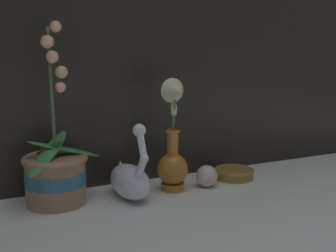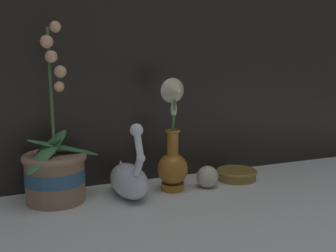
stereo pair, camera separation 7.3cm
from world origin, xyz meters
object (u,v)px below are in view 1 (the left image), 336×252
Objects in this scene: blue_vase at (174,149)px; amber_dish at (234,173)px; orchid_potted_plant at (55,172)px; swan_figurine at (130,179)px; glass_sphere at (207,176)px.

amber_dish is (0.22, 0.02, -0.10)m from blue_vase.
swan_figurine is at bearing -11.83° from orchid_potted_plant.
swan_figurine is (0.19, -0.04, -0.03)m from orchid_potted_plant.
swan_figurine is 1.71× the size of amber_dish.
glass_sphere reaches higher than amber_dish.
blue_vase is at bearing 173.95° from glass_sphere.
orchid_potted_plant reaches higher than swan_figurine.
blue_vase reaches higher than amber_dish.
amber_dish is (0.35, 0.03, -0.03)m from swan_figurine.
glass_sphere is (0.42, -0.05, -0.05)m from orchid_potted_plant.
glass_sphere is (0.10, -0.01, -0.09)m from blue_vase.
blue_vase is (0.13, 0.00, 0.07)m from swan_figurine.
orchid_potted_plant is at bearing 178.59° from amber_dish.
amber_dish is (0.12, 0.04, -0.01)m from glass_sphere.
orchid_potted_plant is 2.18× the size of swan_figurine.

